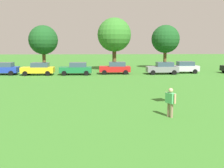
{
  "coord_description": "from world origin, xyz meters",
  "views": [
    {
      "loc": [
        2.9,
        -1.01,
        4.05
      ],
      "look_at": [
        3.49,
        10.09,
        2.35
      ],
      "focal_mm": 41.17,
      "sensor_mm": 36.0,
      "label": 1
    }
  ],
  "objects_px": {
    "parked_car_green_2": "(76,69)",
    "tree_far_right": "(165,39)",
    "parked_car_red_3": "(115,68)",
    "tree_right": "(114,35)",
    "parked_car_blue_0": "(3,69)",
    "parked_car_gray_4": "(163,68)",
    "adult_bystander": "(170,100)",
    "tree_left": "(43,40)",
    "parked_car_silver_5": "(184,67)",
    "parked_car_yellow_1": "(38,69)"
  },
  "relations": [
    {
      "from": "parked_car_green_2",
      "to": "tree_far_right",
      "type": "height_order",
      "value": "tree_far_right"
    },
    {
      "from": "parked_car_green_2",
      "to": "parked_car_red_3",
      "type": "xyz_separation_m",
      "value": [
        5.34,
        0.79,
        0.0
      ]
    },
    {
      "from": "parked_car_green_2",
      "to": "tree_right",
      "type": "relative_size",
      "value": 0.52
    },
    {
      "from": "parked_car_blue_0",
      "to": "tree_far_right",
      "type": "height_order",
      "value": "tree_far_right"
    },
    {
      "from": "tree_right",
      "to": "parked_car_gray_4",
      "type": "bearing_deg",
      "value": -42.3
    },
    {
      "from": "tree_far_right",
      "to": "parked_car_blue_0",
      "type": "bearing_deg",
      "value": -161.17
    },
    {
      "from": "adult_bystander",
      "to": "parked_car_green_2",
      "type": "distance_m",
      "value": 22.17
    },
    {
      "from": "tree_left",
      "to": "tree_right",
      "type": "height_order",
      "value": "tree_right"
    },
    {
      "from": "tree_left",
      "to": "parked_car_silver_5",
      "type": "bearing_deg",
      "value": -13.51
    },
    {
      "from": "parked_car_blue_0",
      "to": "parked_car_gray_4",
      "type": "distance_m",
      "value": 21.92
    },
    {
      "from": "parked_car_yellow_1",
      "to": "tree_left",
      "type": "height_order",
      "value": "tree_left"
    },
    {
      "from": "parked_car_yellow_1",
      "to": "tree_far_right",
      "type": "height_order",
      "value": "tree_far_right"
    },
    {
      "from": "parked_car_gray_4",
      "to": "tree_left",
      "type": "bearing_deg",
      "value": -19.24
    },
    {
      "from": "parked_car_gray_4",
      "to": "parked_car_red_3",
      "type": "bearing_deg",
      "value": -4.97
    },
    {
      "from": "parked_car_green_2",
      "to": "tree_far_right",
      "type": "bearing_deg",
      "value": -148.44
    },
    {
      "from": "parked_car_green_2",
      "to": "parked_car_gray_4",
      "type": "relative_size",
      "value": 1.0
    },
    {
      "from": "parked_car_yellow_1",
      "to": "tree_right",
      "type": "height_order",
      "value": "tree_right"
    },
    {
      "from": "parked_car_silver_5",
      "to": "tree_right",
      "type": "relative_size",
      "value": 0.52
    },
    {
      "from": "parked_car_red_3",
      "to": "tree_left",
      "type": "height_order",
      "value": "tree_left"
    },
    {
      "from": "parked_car_yellow_1",
      "to": "tree_far_right",
      "type": "relative_size",
      "value": 0.58
    },
    {
      "from": "parked_car_yellow_1",
      "to": "tree_far_right",
      "type": "bearing_deg",
      "value": -155.49
    },
    {
      "from": "adult_bystander",
      "to": "parked_car_blue_0",
      "type": "bearing_deg",
      "value": -170.31
    },
    {
      "from": "parked_car_red_3",
      "to": "tree_right",
      "type": "height_order",
      "value": "tree_right"
    },
    {
      "from": "parked_car_green_2",
      "to": "parked_car_silver_5",
      "type": "height_order",
      "value": "same"
    },
    {
      "from": "tree_left",
      "to": "tree_far_right",
      "type": "xyz_separation_m",
      "value": [
        20.04,
        2.54,
        0.22
      ]
    },
    {
      "from": "parked_car_blue_0",
      "to": "tree_right",
      "type": "distance_m",
      "value": 17.14
    },
    {
      "from": "parked_car_yellow_1",
      "to": "adult_bystander",
      "type": "bearing_deg",
      "value": 119.93
    },
    {
      "from": "parked_car_red_3",
      "to": "parked_car_silver_5",
      "type": "height_order",
      "value": "same"
    },
    {
      "from": "parked_car_gray_4",
      "to": "tree_left",
      "type": "relative_size",
      "value": 0.61
    },
    {
      "from": "parked_car_gray_4",
      "to": "parked_car_silver_5",
      "type": "height_order",
      "value": "same"
    },
    {
      "from": "parked_car_red_3",
      "to": "adult_bystander",
      "type": "bearing_deg",
      "value": 94.39
    },
    {
      "from": "parked_car_green_2",
      "to": "parked_car_silver_5",
      "type": "distance_m",
      "value": 15.29
    },
    {
      "from": "parked_car_red_3",
      "to": "tree_far_right",
      "type": "xyz_separation_m",
      "value": [
        9.1,
        8.08,
        4.13
      ]
    },
    {
      "from": "parked_car_red_3",
      "to": "tree_far_right",
      "type": "height_order",
      "value": "tree_far_right"
    },
    {
      "from": "adult_bystander",
      "to": "parked_car_gray_4",
      "type": "xyz_separation_m",
      "value": [
        4.91,
        21.25,
        -0.13
      ]
    },
    {
      "from": "tree_left",
      "to": "tree_far_right",
      "type": "bearing_deg",
      "value": 7.21
    },
    {
      "from": "parked_car_blue_0",
      "to": "parked_car_green_2",
      "type": "xyz_separation_m",
      "value": [
        9.99,
        -0.54,
        0.0
      ]
    },
    {
      "from": "parked_car_green_2",
      "to": "tree_far_right",
      "type": "xyz_separation_m",
      "value": [
        14.44,
        8.87,
        4.13
      ]
    },
    {
      "from": "parked_car_gray_4",
      "to": "tree_right",
      "type": "height_order",
      "value": "tree_right"
    },
    {
      "from": "parked_car_blue_0",
      "to": "tree_far_right",
      "type": "xyz_separation_m",
      "value": [
        24.44,
        8.33,
        4.13
      ]
    },
    {
      "from": "parked_car_green_2",
      "to": "tree_right",
      "type": "distance_m",
      "value": 9.45
    },
    {
      "from": "parked_car_blue_0",
      "to": "tree_left",
      "type": "height_order",
      "value": "tree_left"
    },
    {
      "from": "parked_car_blue_0",
      "to": "tree_right",
      "type": "height_order",
      "value": "tree_right"
    },
    {
      "from": "parked_car_silver_5",
      "to": "tree_left",
      "type": "xyz_separation_m",
      "value": [
        -20.83,
        5.0,
        3.92
      ]
    },
    {
      "from": "parked_car_yellow_1",
      "to": "tree_left",
      "type": "distance_m",
      "value": 7.49
    },
    {
      "from": "parked_car_blue_0",
      "to": "parked_car_silver_5",
      "type": "relative_size",
      "value": 1.0
    },
    {
      "from": "tree_far_right",
      "to": "parked_car_yellow_1",
      "type": "bearing_deg",
      "value": -155.49
    },
    {
      "from": "tree_right",
      "to": "parked_car_green_2",
      "type": "bearing_deg",
      "value": -132.54
    },
    {
      "from": "adult_bystander",
      "to": "tree_left",
      "type": "bearing_deg",
      "value": 176.17
    },
    {
      "from": "tree_far_right",
      "to": "tree_right",
      "type": "bearing_deg",
      "value": -162.33
    }
  ]
}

